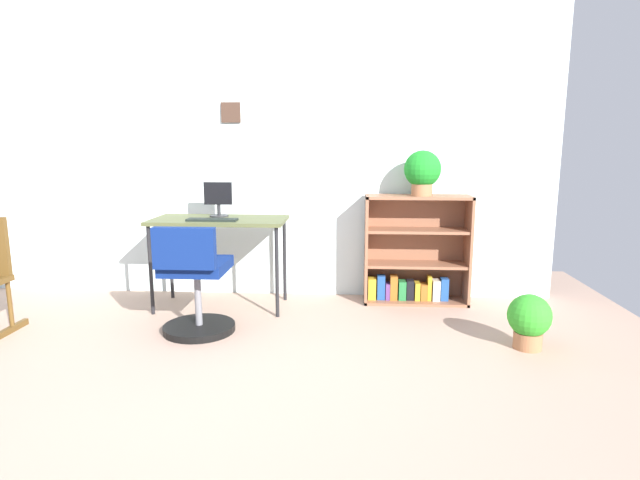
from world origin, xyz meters
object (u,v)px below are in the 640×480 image
Objects in this scene: monitor at (218,199)px; office_chair at (195,286)px; keyboard at (212,220)px; potted_plant_on_shelf at (422,171)px; bookshelf_low at (414,255)px; desk at (219,226)px; potted_plant_floor at (529,319)px.

monitor reaches higher than office_chair.
potted_plant_on_shelf is (1.69, 0.36, 0.37)m from keyboard.
monitor is at bearing 90.71° from office_chair.
bookshelf_low is 2.47× the size of potted_plant_on_shelf.
desk is 0.16m from keyboard.
keyboard reaches higher than potted_plant_floor.
bookshelf_low is 2.50× the size of potted_plant_floor.
desk is at bearing 82.43° from keyboard.
office_chair is at bearing -152.95° from potted_plant_on_shelf.
office_chair is 2.16× the size of potted_plant_on_shelf.
monitor reaches higher than desk.
bookshelf_low is at bearing 5.90° from monitor.
keyboard is (0.01, -0.25, -0.14)m from monitor.
desk is 2.74× the size of keyboard.
desk is 1.18× the size of bookshelf_low.
potted_plant_floor is (0.64, -1.04, -0.20)m from bookshelf_low.
monitor is 0.36× the size of office_chair.
potted_plant_floor is at bearing -58.28° from bookshelf_low.
keyboard is (-0.02, -0.14, 0.07)m from desk.
keyboard is at bearing -87.65° from monitor.
potted_plant_floor is (2.30, -0.87, -0.70)m from monitor.
desk is at bearing -170.30° from bookshelf_low.
monitor is at bearing -176.16° from potted_plant_on_shelf.
keyboard is 0.49× the size of office_chair.
monitor is 0.31× the size of bookshelf_low.
office_chair reaches higher than potted_plant_floor.
potted_plant_on_shelf is at bearing 27.05° from office_chair.
office_chair is (-0.02, -0.64, -0.33)m from desk.
potted_plant_on_shelf reaches higher than desk.
monitor is 0.77× the size of potted_plant_on_shelf.
potted_plant_on_shelf is 1.01× the size of potted_plant_floor.
office_chair reaches higher than desk.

